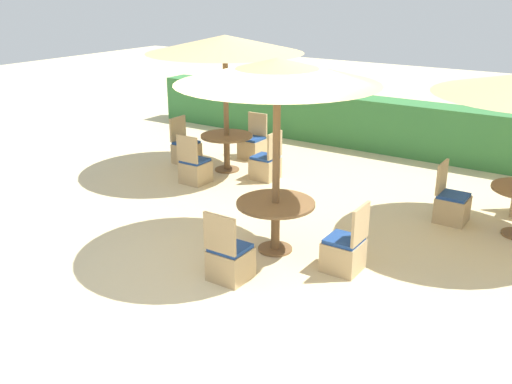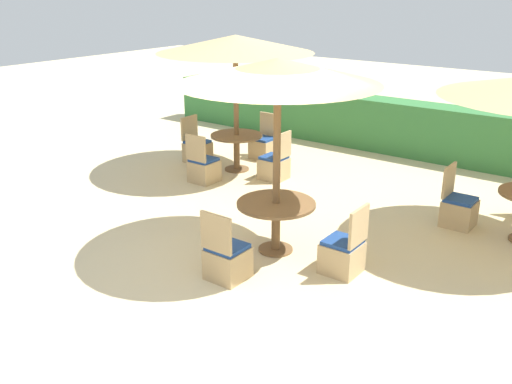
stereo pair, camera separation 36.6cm
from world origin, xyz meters
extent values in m
plane|color=beige|center=(0.00, 0.00, 0.00)|extent=(40.00, 40.00, 0.00)
cube|color=#387A3D|center=(0.00, 6.43, 0.56)|extent=(13.00, 0.70, 1.12)
cylinder|color=brown|center=(0.16, 0.84, 1.27)|extent=(0.10, 0.10, 2.55)
cone|color=tan|center=(0.16, 0.84, 2.47)|extent=(2.62, 2.62, 0.32)
cylinder|color=brown|center=(0.16, 0.84, 0.01)|extent=(0.48, 0.48, 0.03)
cylinder|color=brown|center=(0.16, 0.84, 0.34)|extent=(0.12, 0.12, 0.67)
cylinder|color=brown|center=(0.16, 0.84, 0.69)|extent=(1.07, 1.07, 0.04)
cube|color=tan|center=(0.12, -0.16, 0.20)|extent=(0.46, 0.46, 0.40)
cube|color=navy|center=(0.12, -0.16, 0.43)|extent=(0.42, 0.42, 0.05)
cube|color=tan|center=(0.12, -0.37, 0.69)|extent=(0.46, 0.04, 0.48)
cube|color=tan|center=(1.19, 0.83, 0.20)|extent=(0.46, 0.46, 0.40)
cube|color=navy|center=(1.19, 0.83, 0.43)|extent=(0.42, 0.42, 0.05)
cube|color=tan|center=(1.40, 0.83, 0.69)|extent=(0.04, 0.46, 0.48)
cylinder|color=brown|center=(-2.52, 3.36, 1.26)|extent=(0.10, 0.10, 2.52)
cone|color=tan|center=(-2.52, 3.36, 2.44)|extent=(2.93, 2.93, 0.32)
cylinder|color=brown|center=(-2.52, 3.36, 0.01)|extent=(0.48, 0.48, 0.03)
cylinder|color=brown|center=(-2.52, 3.36, 0.34)|extent=(0.12, 0.12, 0.68)
cylinder|color=brown|center=(-2.52, 3.36, 0.70)|extent=(1.01, 1.01, 0.04)
cube|color=tan|center=(-3.51, 3.31, 0.20)|extent=(0.46, 0.46, 0.40)
cube|color=navy|center=(-3.51, 3.31, 0.43)|extent=(0.42, 0.42, 0.05)
cube|color=tan|center=(-3.72, 3.31, 0.69)|extent=(0.04, 0.46, 0.48)
cube|color=tan|center=(-1.62, 3.34, 0.20)|extent=(0.46, 0.46, 0.40)
cube|color=navy|center=(-1.62, 3.34, 0.43)|extent=(0.42, 0.42, 0.05)
cube|color=tan|center=(-1.41, 3.34, 0.69)|extent=(0.04, 0.46, 0.48)
cube|color=tan|center=(-2.58, 4.33, 0.20)|extent=(0.46, 0.46, 0.40)
cube|color=navy|center=(-2.58, 4.33, 0.43)|extent=(0.42, 0.42, 0.05)
cube|color=tan|center=(-2.58, 4.54, 0.69)|extent=(0.46, 0.04, 0.48)
cube|color=tan|center=(-2.57, 2.45, 0.20)|extent=(0.46, 0.46, 0.40)
cube|color=navy|center=(-2.57, 2.45, 0.43)|extent=(0.42, 0.42, 0.05)
cube|color=tan|center=(-2.57, 2.24, 0.69)|extent=(0.46, 0.04, 0.48)
cube|color=tan|center=(1.91, 3.21, 0.20)|extent=(0.46, 0.46, 0.40)
cube|color=navy|center=(1.91, 3.21, 0.43)|extent=(0.42, 0.42, 0.05)
cube|color=tan|center=(1.70, 3.21, 0.69)|extent=(0.04, 0.46, 0.48)
camera|label=1|loc=(3.91, -5.28, 3.51)|focal=40.00mm
camera|label=2|loc=(4.21, -5.07, 3.51)|focal=40.00mm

